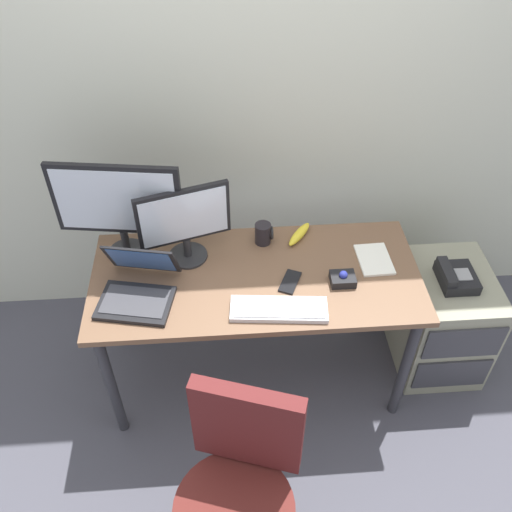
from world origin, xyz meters
name	(u,v)px	position (x,y,z in m)	size (l,w,h in m)	color
ground_plane	(256,373)	(0.00, 0.00, 0.00)	(8.00, 8.00, 0.00)	#484751
back_wall	(245,72)	(0.00, 0.68, 1.40)	(6.00, 0.10, 2.80)	beige
desk	(256,289)	(0.00, 0.00, 0.67)	(1.49, 0.66, 0.75)	brown
file_cabinet	(441,319)	(0.98, 0.06, 0.30)	(0.42, 0.53, 0.59)	gray
desk_phone	(456,277)	(0.97, 0.05, 0.63)	(0.17, 0.20, 0.09)	black
office_chair	(239,502)	(-0.13, -0.87, 0.44)	(0.52, 0.54, 0.96)	black
monitor_main	(117,204)	(-0.59, 0.19, 1.04)	(0.57, 0.18, 0.49)	#262628
monitor_side	(184,221)	(-0.31, 0.15, 0.97)	(0.41, 0.18, 0.38)	#262628
keyboard	(279,309)	(0.08, -0.22, 0.77)	(0.42, 0.17, 0.03)	silver
laptop	(138,287)	(-0.51, -0.08, 0.81)	(0.37, 0.37, 0.22)	black
trackball_mouse	(343,279)	(0.38, -0.07, 0.78)	(0.11, 0.09, 0.07)	black
coffee_mug	(264,233)	(0.05, 0.22, 0.81)	(0.09, 0.08, 0.11)	black
paper_notepad	(374,259)	(0.55, 0.06, 0.76)	(0.15, 0.21, 0.01)	white
cell_phone	(290,282)	(0.15, -0.06, 0.76)	(0.07, 0.14, 0.01)	black
banana	(299,234)	(0.23, 0.25, 0.77)	(0.19, 0.04, 0.04)	yellow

